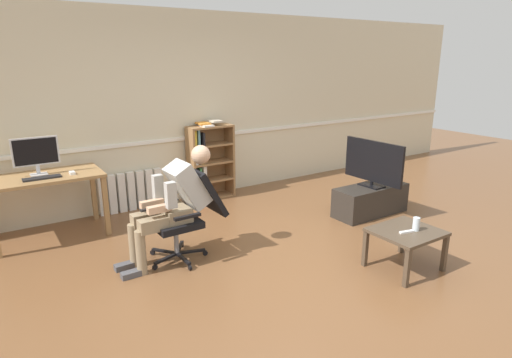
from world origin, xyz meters
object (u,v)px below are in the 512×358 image
at_px(imac_monitor, 36,153).
at_px(computer_mouse, 72,173).
at_px(tv_screen, 373,163).
at_px(coffee_table, 406,236).
at_px(person_seated, 173,202).
at_px(drinking_glass, 416,224).
at_px(tv_stand, 370,200).
at_px(computer_desk, 46,184).
at_px(radiator, 131,191).
at_px(office_chair, 189,210).
at_px(bookshelf, 207,161).
at_px(spare_remote, 406,232).
at_px(keyboard, 42,178).

distance_m(imac_monitor, computer_mouse, 0.45).
xyz_separation_m(tv_screen, coffee_table, (-0.91, -1.27, -0.36)).
height_order(person_seated, drinking_glass, person_seated).
distance_m(computer_mouse, tv_stand, 3.79).
distance_m(computer_desk, drinking_glass, 4.09).
height_order(radiator, office_chair, office_chair).
distance_m(computer_desk, tv_screen, 4.05).
distance_m(bookshelf, person_seated, 2.08).
relative_size(person_seated, spare_remote, 7.95).
xyz_separation_m(computer_desk, spare_remote, (2.78, -2.87, -0.23)).
bearing_deg(drinking_glass, spare_remote, 174.25).
xyz_separation_m(keyboard, person_seated, (1.03, -1.24, -0.12)).
relative_size(keyboard, spare_remote, 2.63).
xyz_separation_m(tv_stand, tv_screen, (0.00, 0.00, 0.52)).
bearing_deg(spare_remote, office_chair, -119.70).
bearing_deg(radiator, spare_remote, -62.59).
distance_m(radiator, spare_remote, 3.67).
distance_m(keyboard, person_seated, 1.61).
bearing_deg(computer_mouse, bookshelf, 11.89).
bearing_deg(person_seated, computer_desk, -145.81).
height_order(computer_desk, office_chair, office_chair).
height_order(computer_mouse, office_chair, office_chair).
xyz_separation_m(tv_stand, drinking_glass, (-0.84, -1.32, 0.28)).
bearing_deg(spare_remote, bookshelf, -157.06).
bearing_deg(radiator, keyboard, -154.99).
bearing_deg(keyboard, tv_screen, -20.46).
distance_m(coffee_table, spare_remote, 0.09).
bearing_deg(computer_mouse, drinking_glass, -46.42).
bearing_deg(imac_monitor, tv_screen, -23.27).
bearing_deg(person_seated, keyboard, -141.57).
distance_m(computer_desk, person_seated, 1.69).
bearing_deg(bookshelf, office_chair, -122.67).
relative_size(bookshelf, person_seated, 0.98).
bearing_deg(tv_screen, person_seated, 84.00).
bearing_deg(person_seated, bookshelf, 141.85).
relative_size(tv_screen, drinking_glass, 6.82).
bearing_deg(computer_mouse, office_chair, -54.67).
relative_size(bookshelf, spare_remote, 7.81).
distance_m(person_seated, coffee_table, 2.37).
relative_size(tv_stand, spare_remote, 7.09).
relative_size(computer_desk, keyboard, 3.12).
distance_m(imac_monitor, tv_stand, 4.21).
relative_size(office_chair, person_seated, 0.80).
bearing_deg(imac_monitor, radiator, 15.34).
bearing_deg(computer_mouse, tv_stand, -22.48).
height_order(tv_stand, coffee_table, coffee_table).
bearing_deg(tv_stand, office_chair, 175.95).
bearing_deg(person_seated, tv_screen, 84.91).
relative_size(imac_monitor, tv_screen, 0.53).
bearing_deg(tv_stand, radiator, 143.75).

